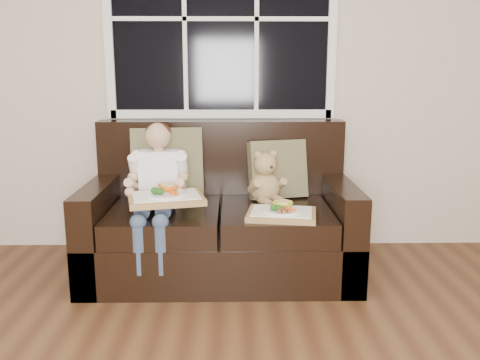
{
  "coord_description": "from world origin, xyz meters",
  "views": [
    {
      "loc": [
        -0.0,
        -1.2,
        1.3
      ],
      "look_at": [
        0.05,
        1.85,
        0.64
      ],
      "focal_mm": 38.0,
      "sensor_mm": 36.0,
      "label": 1
    }
  ],
  "objects_px": {
    "child": "(157,180)",
    "loveseat": "(221,224)",
    "teddy_bear": "(265,181)",
    "tray_right": "(282,213)",
    "tray_left": "(166,197)"
  },
  "relations": [
    {
      "from": "child",
      "to": "loveseat",
      "type": "bearing_deg",
      "value": 16.65
    },
    {
      "from": "loveseat",
      "to": "teddy_bear",
      "type": "height_order",
      "value": "loveseat"
    },
    {
      "from": "child",
      "to": "teddy_bear",
      "type": "height_order",
      "value": "child"
    },
    {
      "from": "loveseat",
      "to": "tray_right",
      "type": "distance_m",
      "value": 0.52
    },
    {
      "from": "loveseat",
      "to": "tray_left",
      "type": "distance_m",
      "value": 0.52
    },
    {
      "from": "loveseat",
      "to": "tray_left",
      "type": "bearing_deg",
      "value": -134.74
    },
    {
      "from": "child",
      "to": "tray_right",
      "type": "relative_size",
      "value": 1.84
    },
    {
      "from": "tray_left",
      "to": "tray_right",
      "type": "xyz_separation_m",
      "value": [
        0.68,
        -0.01,
        -0.1
      ]
    },
    {
      "from": "loveseat",
      "to": "tray_left",
      "type": "relative_size",
      "value": 3.43
    },
    {
      "from": "teddy_bear",
      "to": "tray_left",
      "type": "bearing_deg",
      "value": -170.02
    },
    {
      "from": "teddy_bear",
      "to": "tray_right",
      "type": "height_order",
      "value": "teddy_bear"
    },
    {
      "from": "loveseat",
      "to": "child",
      "type": "bearing_deg",
      "value": -163.35
    },
    {
      "from": "teddy_bear",
      "to": "tray_left",
      "type": "height_order",
      "value": "teddy_bear"
    },
    {
      "from": "tray_left",
      "to": "loveseat",
      "type": "bearing_deg",
      "value": 32.02
    },
    {
      "from": "teddy_bear",
      "to": "tray_right",
      "type": "xyz_separation_m",
      "value": [
        0.08,
        -0.37,
        -0.11
      ]
    }
  ]
}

